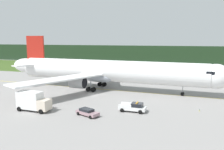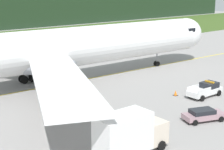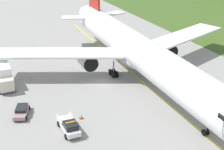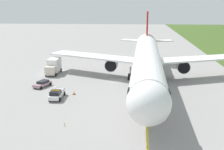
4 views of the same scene
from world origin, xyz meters
name	(u,v)px [view 1 (image 1 of 4)]	position (x,y,z in m)	size (l,w,h in m)	color
ground	(92,95)	(0.00, 0.00, 0.00)	(320.00, 320.00, 0.00)	gray
grass_verge	(136,70)	(0.00, 50.81, 0.02)	(320.00, 43.52, 0.04)	#3B5520
distant_tree_line	(146,55)	(0.00, 77.82, 5.06)	(288.00, 5.12, 10.13)	#1F3520
taxiway_centerline_main	(109,90)	(2.03, 6.88, 0.00)	(82.45, 0.30, 0.01)	yellow
airliner	(107,71)	(1.53, 6.91, 5.12)	(62.42, 49.40, 14.79)	white
ops_pickup_truck	(133,107)	(13.00, -10.40, 0.90)	(5.24, 2.27, 1.94)	silver
catering_truck	(33,101)	(-5.74, -15.86, 1.96)	(6.73, 2.81, 3.93)	beige
staff_car	(87,112)	(5.56, -15.33, 0.70)	(4.82, 3.29, 1.30)	gray
apron_cone	(124,105)	(10.35, -7.64, 0.33)	(0.54, 0.54, 0.68)	black
taxiway_edge_light_east	(199,110)	(25.09, -6.21, 0.26)	(0.12, 0.12, 0.48)	yellow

